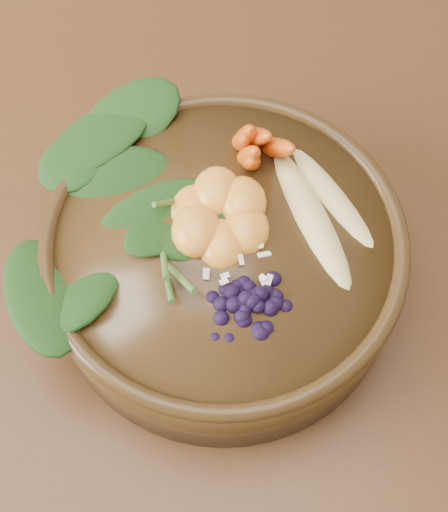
{
  "coord_description": "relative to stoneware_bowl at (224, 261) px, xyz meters",
  "views": [
    {
      "loc": [
        0.31,
        -0.32,
        1.36
      ],
      "look_at": [
        0.31,
        -0.02,
        0.8
      ],
      "focal_mm": 50.0,
      "sensor_mm": 36.0,
      "label": 1
    }
  ],
  "objects": [
    {
      "name": "stoneware_bowl",
      "position": [
        0.0,
        0.0,
        0.0
      ],
      "size": [
        0.4,
        0.4,
        0.08
      ],
      "primitive_type": "cylinder",
      "rotation": [
        0.0,
        0.0,
        0.32
      ],
      "color": "#3F2910",
      "rests_on": "dining_table"
    },
    {
      "name": "carrot_cluster",
      "position": [
        0.03,
        0.1,
        0.09
      ],
      "size": [
        0.08,
        0.08,
        0.09
      ],
      "primitive_type": null,
      "rotation": [
        0.0,
        0.0,
        0.32
      ],
      "color": "#D75B19",
      "rests_on": "stoneware_bowl"
    },
    {
      "name": "blueberry_pile",
      "position": [
        0.02,
        -0.06,
        0.06
      ],
      "size": [
        0.17,
        0.15,
        0.04
      ],
      "primitive_type": null,
      "rotation": [
        0.0,
        0.0,
        0.32
      ],
      "color": "black",
      "rests_on": "stoneware_bowl"
    },
    {
      "name": "kale_heap",
      "position": [
        -0.07,
        0.05,
        0.07
      ],
      "size": [
        0.25,
        0.24,
        0.05
      ],
      "primitive_type": null,
      "rotation": [
        0.0,
        0.0,
        0.32
      ],
      "color": "#1C4115",
      "rests_on": "stoneware_bowl"
    },
    {
      "name": "coconut_flakes",
      "position": [
        0.01,
        -0.02,
        0.05
      ],
      "size": [
        0.12,
        0.1,
        0.01
      ],
      "primitive_type": null,
      "rotation": [
        0.0,
        0.0,
        0.32
      ],
      "color": "white",
      "rests_on": "stoneware_bowl"
    },
    {
      "name": "ground",
      "position": [
        -0.31,
        0.02,
        -0.79
      ],
      "size": [
        4.0,
        4.0,
        0.0
      ],
      "primitive_type": "plane",
      "color": "#381E0F",
      "rests_on": "ground"
    },
    {
      "name": "mandarin_cluster",
      "position": [
        -0.0,
        0.02,
        0.06
      ],
      "size": [
        0.12,
        0.12,
        0.03
      ],
      "primitive_type": null,
      "rotation": [
        0.0,
        0.0,
        0.32
      ],
      "color": "orange",
      "rests_on": "stoneware_bowl"
    },
    {
      "name": "banana_halves",
      "position": [
        0.08,
        0.03,
        0.06
      ],
      "size": [
        0.12,
        0.18,
        0.03
      ],
      "rotation": [
        0.0,
        0.0,
        0.32
      ],
      "color": "#E0CC84",
      "rests_on": "stoneware_bowl"
    }
  ]
}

